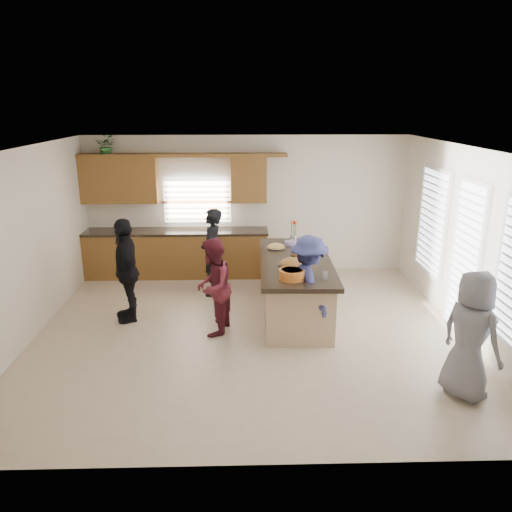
{
  "coord_description": "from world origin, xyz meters",
  "views": [
    {
      "loc": [
        -0.09,
        -7.07,
        3.4
      ],
      "look_at": [
        0.12,
        0.25,
        1.15
      ],
      "focal_mm": 35.0,
      "sensor_mm": 36.0,
      "label": 1
    }
  ],
  "objects_px": {
    "woman_right_back": "(309,287)",
    "woman_right_front": "(471,336)",
    "salad_bowl": "(292,274)",
    "woman_left_back": "(212,252)",
    "woman_left_front": "(126,270)",
    "island": "(295,288)",
    "woman_left_mid": "(213,287)"
  },
  "relations": [
    {
      "from": "woman_right_back",
      "to": "woman_right_front",
      "type": "bearing_deg",
      "value": -151.89
    },
    {
      "from": "salad_bowl",
      "to": "woman_right_back",
      "type": "xyz_separation_m",
      "value": [
        0.26,
        0.1,
        -0.25
      ]
    },
    {
      "from": "salad_bowl",
      "to": "woman_right_front",
      "type": "relative_size",
      "value": 0.24
    },
    {
      "from": "woman_left_back",
      "to": "woman_right_front",
      "type": "relative_size",
      "value": 1.01
    },
    {
      "from": "woman_left_front",
      "to": "woman_right_back",
      "type": "relative_size",
      "value": 1.08
    },
    {
      "from": "salad_bowl",
      "to": "woman_right_front",
      "type": "xyz_separation_m",
      "value": [
        1.95,
        -1.58,
        -0.24
      ]
    },
    {
      "from": "island",
      "to": "salad_bowl",
      "type": "distance_m",
      "value": 1.11
    },
    {
      "from": "woman_right_front",
      "to": "woman_left_back",
      "type": "bearing_deg",
      "value": 14.2
    },
    {
      "from": "woman_left_mid",
      "to": "island",
      "type": "bearing_deg",
      "value": 130.76
    },
    {
      "from": "woman_left_mid",
      "to": "woman_left_front",
      "type": "xyz_separation_m",
      "value": [
        -1.41,
        0.56,
        0.1
      ]
    },
    {
      "from": "island",
      "to": "woman_right_back",
      "type": "bearing_deg",
      "value": -80.64
    },
    {
      "from": "woman_left_mid",
      "to": "woman_right_back",
      "type": "relative_size",
      "value": 0.96
    },
    {
      "from": "island",
      "to": "woman_right_front",
      "type": "distance_m",
      "value": 3.11
    },
    {
      "from": "salad_bowl",
      "to": "woman_left_front",
      "type": "height_order",
      "value": "woman_left_front"
    },
    {
      "from": "island",
      "to": "woman_right_front",
      "type": "height_order",
      "value": "woman_right_front"
    },
    {
      "from": "woman_left_front",
      "to": "woman_right_front",
      "type": "xyz_separation_m",
      "value": [
        4.53,
        -2.37,
        -0.05
      ]
    },
    {
      "from": "woman_left_front",
      "to": "salad_bowl",
      "type": "bearing_deg",
      "value": 54.82
    },
    {
      "from": "island",
      "to": "woman_right_front",
      "type": "xyz_separation_m",
      "value": [
        1.8,
        -2.51,
        0.34
      ]
    },
    {
      "from": "woman_left_front",
      "to": "woman_right_front",
      "type": "relative_size",
      "value": 1.07
    },
    {
      "from": "woman_left_front",
      "to": "woman_right_back",
      "type": "height_order",
      "value": "woman_left_front"
    },
    {
      "from": "salad_bowl",
      "to": "woman_left_back",
      "type": "distance_m",
      "value": 2.27
    },
    {
      "from": "woman_left_mid",
      "to": "woman_right_front",
      "type": "distance_m",
      "value": 3.61
    },
    {
      "from": "salad_bowl",
      "to": "woman_right_front",
      "type": "distance_m",
      "value": 2.52
    },
    {
      "from": "island",
      "to": "woman_left_front",
      "type": "relative_size",
      "value": 1.62
    },
    {
      "from": "woman_left_back",
      "to": "woman_right_back",
      "type": "bearing_deg",
      "value": 50.9
    },
    {
      "from": "woman_left_mid",
      "to": "woman_right_front",
      "type": "bearing_deg",
      "value": 72.63
    },
    {
      "from": "island",
      "to": "woman_left_back",
      "type": "xyz_separation_m",
      "value": [
        -1.42,
        0.94,
        0.35
      ]
    },
    {
      "from": "salad_bowl",
      "to": "woman_left_mid",
      "type": "distance_m",
      "value": 1.22
    },
    {
      "from": "island",
      "to": "woman_right_front",
      "type": "bearing_deg",
      "value": -52.63
    },
    {
      "from": "woman_right_back",
      "to": "salad_bowl",
      "type": "bearing_deg",
      "value": 94.78
    },
    {
      "from": "salad_bowl",
      "to": "woman_left_mid",
      "type": "height_order",
      "value": "woman_left_mid"
    },
    {
      "from": "woman_right_front",
      "to": "salad_bowl",
      "type": "bearing_deg",
      "value": 22.18
    }
  ]
}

